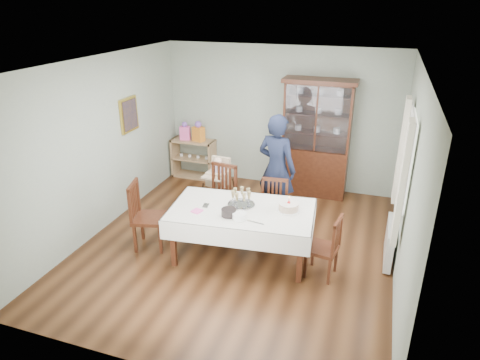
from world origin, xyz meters
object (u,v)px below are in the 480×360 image
at_px(chair_end_left, 149,228).
at_px(chair_end_right, 323,258).
at_px(chair_far_right, 272,223).
at_px(birthday_cake, 289,207).
at_px(woman, 277,169).
at_px(chair_far_left, 219,210).
at_px(china_cabinet, 316,137).
at_px(champagne_tray, 241,201).
at_px(gift_bag_pink, 185,132).
at_px(high_chair, 218,192).
at_px(sideboard, 194,158).
at_px(dining_table, 242,232).
at_px(gift_bag_orange, 198,132).

bearing_deg(chair_end_left, chair_end_right, -102.66).
bearing_deg(chair_far_right, birthday_cake, -58.39).
relative_size(chair_end_left, woman, 0.56).
distance_m(chair_far_left, woman, 1.14).
distance_m(china_cabinet, chair_far_right, 2.12).
height_order(champagne_tray, gift_bag_pink, gift_bag_pink).
height_order(chair_far_left, woman, woman).
distance_m(chair_far_left, chair_end_right, 1.94).
bearing_deg(high_chair, gift_bag_pink, 137.96).
bearing_deg(chair_far_left, high_chair, 120.03).
relative_size(chair_far_left, high_chair, 1.02).
distance_m(sideboard, woman, 2.49).
relative_size(birthday_cake, gift_bag_pink, 0.86).
height_order(sideboard, chair_end_left, chair_end_left).
bearing_deg(gift_bag_pink, sideboard, 7.12).
xyz_separation_m(high_chair, champagne_tray, (0.76, -1.05, 0.43)).
height_order(high_chair, champagne_tray, high_chair).
height_order(chair_end_right, birthday_cake, birthday_cake).
xyz_separation_m(chair_far_right, high_chair, (-1.10, 0.57, 0.12)).
distance_m(sideboard, chair_far_right, 2.93).
height_order(high_chair, birthday_cake, high_chair).
bearing_deg(dining_table, chair_end_right, -4.94).
height_order(chair_far_left, gift_bag_orange, gift_bag_orange).
distance_m(chair_far_right, gift_bag_pink, 3.11).
relative_size(china_cabinet, chair_end_right, 2.45).
distance_m(chair_far_left, gift_bag_pink, 2.43).
distance_m(dining_table, birthday_cake, 0.78).
relative_size(chair_far_right, gift_bag_pink, 2.56).
relative_size(dining_table, gift_bag_pink, 5.66).
bearing_deg(sideboard, woman, -31.82).
relative_size(chair_end_right, gift_bag_orange, 2.16).
height_order(dining_table, woman, woman).
bearing_deg(chair_far_left, sideboard, 132.00).
bearing_deg(dining_table, gift_bag_pink, 129.27).
distance_m(chair_far_right, woman, 0.92).
distance_m(high_chair, birthday_cake, 1.80).
xyz_separation_m(chair_far_right, birthday_cake, (0.33, -0.44, 0.53)).
bearing_deg(champagne_tray, high_chair, 125.97).
height_order(sideboard, chair_far_left, chair_far_left).
distance_m(chair_end_right, woman, 1.80).
xyz_separation_m(dining_table, chair_end_right, (1.17, -0.10, -0.12)).
distance_m(dining_table, woman, 1.37).
distance_m(champagne_tray, birthday_cake, 0.68).
distance_m(woman, birthday_cake, 1.19).
bearing_deg(gift_bag_pink, gift_bag_orange, -0.00).
xyz_separation_m(chair_far_left, champagne_tray, (0.56, -0.57, 0.52)).
relative_size(sideboard, birthday_cake, 2.82).
xyz_separation_m(sideboard, chair_far_left, (1.29, -1.86, -0.09)).
bearing_deg(gift_bag_pink, china_cabinet, -0.03).
bearing_deg(birthday_cake, china_cabinet, 90.57).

